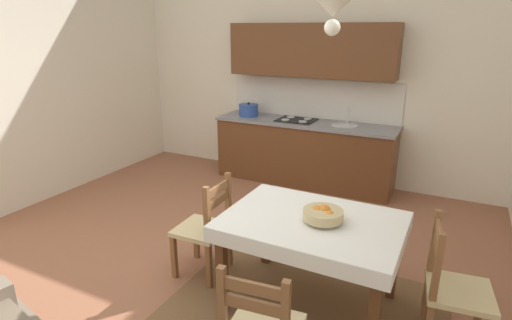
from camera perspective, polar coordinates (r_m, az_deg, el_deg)
name	(u,v)px	position (r m, az deg, el deg)	size (l,w,h in m)	color
ground_plane	(198,273)	(3.97, -8.17, -15.47)	(5.99, 6.32, 0.10)	#935B42
wall_back	(312,27)	(5.93, 7.83, 18.01)	(5.99, 0.12, 4.28)	silver
area_rug	(304,309)	(3.45, 6.79, -20.18)	(2.10, 1.60, 0.01)	brown
kitchen_cabinetry	(305,124)	(5.73, 6.95, 5.08)	(2.52, 0.63, 2.20)	brown
dining_table	(312,234)	(3.18, 7.84, -10.31)	(1.35, 0.98, 0.75)	#56331C
dining_chair_window_side	(453,289)	(3.18, 25.98, -16.05)	(0.47, 0.47, 0.93)	#D1BC89
dining_chair_tv_side	(205,229)	(3.65, -7.16, -9.61)	(0.43, 0.43, 0.93)	#D1BC89
fruit_bowl	(323,214)	(3.07, 9.43, -7.56)	(0.30, 0.30, 0.12)	tan
pendant_lamp	(333,7)	(2.91, 10.83, 20.40)	(0.32, 0.32, 0.81)	black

